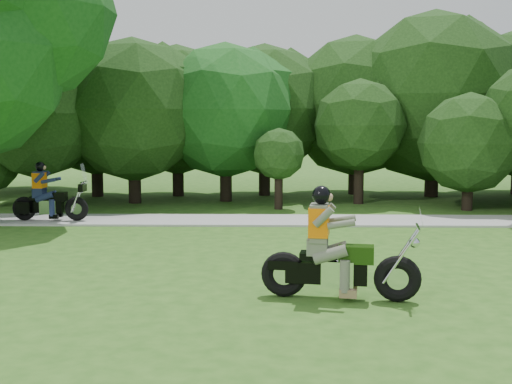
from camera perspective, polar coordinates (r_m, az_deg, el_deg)
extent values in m
plane|color=#2A5819|center=(11.94, 9.74, -8.43)|extent=(100.00, 100.00, 0.00)
cube|color=#979792|center=(19.72, 6.29, -2.53)|extent=(60.00, 2.20, 0.06)
cylinder|color=black|center=(26.62, -6.94, 1.58)|extent=(0.47, 0.47, 1.80)
sphere|color=black|center=(26.55, -7.01, 7.24)|extent=(5.31, 5.31, 5.31)
cylinder|color=black|center=(27.42, 8.72, 1.69)|extent=(0.49, 0.49, 1.80)
sphere|color=black|center=(27.35, 8.82, 7.58)|extent=(5.89, 5.89, 5.89)
cylinder|color=black|center=(26.63, 0.76, 1.63)|extent=(0.47, 0.47, 1.80)
sphere|color=black|center=(26.55, 0.77, 7.33)|extent=(5.38, 5.38, 5.38)
cylinder|color=black|center=(30.46, -18.81, 1.87)|extent=(0.49, 0.49, 1.80)
sphere|color=black|center=(30.40, -18.99, 7.15)|extent=(5.87, 5.87, 5.87)
cylinder|color=black|center=(22.33, 2.02, 0.16)|extent=(0.29, 0.29, 1.34)
sphere|color=black|center=(22.24, 2.04, 3.39)|extent=(1.82, 1.82, 1.82)
cylinder|color=black|center=(24.47, -18.81, 0.91)|extent=(0.43, 0.43, 1.80)
sphere|color=black|center=(24.38, -19.00, 6.57)|extent=(4.67, 4.67, 4.67)
cylinder|color=black|center=(24.64, -2.69, 1.26)|extent=(0.46, 0.46, 1.80)
sphere|color=#164F17|center=(24.55, -2.72, 7.25)|extent=(5.15, 5.15, 5.15)
cylinder|color=black|center=(23.21, 18.27, -0.10)|extent=(0.37, 0.37, 1.19)
sphere|color=black|center=(23.10, 18.42, 4.16)|extent=(3.47, 3.47, 3.47)
cylinder|color=black|center=(27.14, 15.34, 1.50)|extent=(0.55, 0.55, 1.80)
sphere|color=black|center=(27.09, 15.53, 8.16)|extent=(6.94, 6.94, 6.94)
cylinder|color=black|center=(24.14, 9.12, 1.09)|extent=(0.37, 0.37, 1.80)
sphere|color=black|center=(24.05, 9.20, 5.88)|extent=(3.44, 3.44, 3.44)
cylinder|color=black|center=(27.01, -13.93, 1.51)|extent=(0.47, 0.47, 1.80)
sphere|color=black|center=(26.93, -14.07, 7.10)|extent=(5.32, 5.32, 5.32)
cylinder|color=black|center=(24.49, -10.73, 1.05)|extent=(0.47, 0.47, 1.74)
sphere|color=black|center=(24.41, -10.85, 7.18)|extent=(5.37, 5.37, 5.37)
sphere|color=#164F17|center=(20.24, -19.71, 14.92)|extent=(5.12, 5.12, 5.12)
torus|color=black|center=(11.14, 2.49, -7.31)|extent=(0.81, 0.34, 0.79)
torus|color=black|center=(11.07, 12.47, -7.54)|extent=(0.81, 0.34, 0.79)
cube|color=black|center=(11.06, 6.26, -7.14)|extent=(1.41, 0.48, 0.36)
cube|color=silver|center=(11.05, 7.26, -7.17)|extent=(0.59, 0.46, 0.45)
cube|color=black|center=(10.97, 8.90, -5.48)|extent=(0.63, 0.42, 0.29)
cube|color=black|center=(11.01, 5.48, -5.63)|extent=(0.63, 0.45, 0.11)
cylinder|color=silver|center=(10.98, 12.75, -5.54)|extent=(0.61, 0.14, 0.94)
cylinder|color=silver|center=(10.91, 14.23, -3.06)|extent=(0.15, 0.72, 0.04)
cube|color=#5A5E4C|center=(10.97, 5.49, -4.83)|extent=(0.40, 0.47, 0.27)
cube|color=#5A5E4C|center=(10.90, 5.63, -2.73)|extent=(0.36, 0.51, 0.63)
cube|color=orange|center=(10.90, 5.63, -2.62)|extent=(0.40, 0.56, 0.50)
sphere|color=black|center=(10.84, 5.83, -0.26)|extent=(0.32, 0.32, 0.32)
torus|color=black|center=(20.61, -19.90, -1.38)|extent=(0.73, 0.23, 0.73)
torus|color=black|center=(20.05, -15.66, -1.45)|extent=(0.73, 0.23, 0.73)
cube|color=black|center=(20.38, -18.32, -1.26)|extent=(1.16, 0.28, 0.33)
cube|color=silver|center=(20.32, -17.90, -1.27)|extent=(0.51, 0.37, 0.41)
cube|color=black|center=(20.19, -17.24, -0.40)|extent=(0.55, 0.33, 0.27)
cube|color=black|center=(20.39, -18.68, -0.51)|extent=(0.55, 0.35, 0.10)
cylinder|color=silver|center=(19.99, -15.57, -0.42)|extent=(0.41, 0.06, 0.93)
cylinder|color=silver|center=(19.89, -15.13, 0.86)|extent=(0.05, 0.66, 0.04)
cube|color=black|center=(20.37, -20.02, -1.32)|extent=(0.44, 0.14, 0.35)
cube|color=black|center=(20.79, -19.54, -1.16)|extent=(0.44, 0.14, 0.35)
cube|color=#1C234C|center=(20.38, -18.70, -0.10)|extent=(0.32, 0.40, 0.25)
cube|color=#1C234C|center=(20.33, -18.68, 0.94)|extent=(0.28, 0.44, 0.58)
cube|color=orange|center=(20.33, -18.68, 1.00)|extent=(0.31, 0.48, 0.46)
sphere|color=black|center=(20.29, -18.64, 2.17)|extent=(0.29, 0.29, 0.29)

